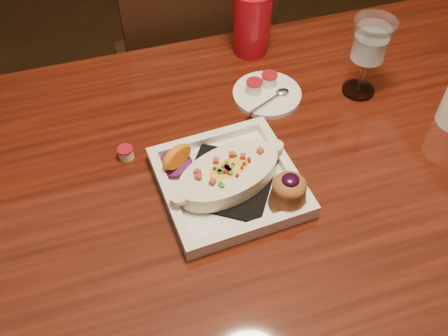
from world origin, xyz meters
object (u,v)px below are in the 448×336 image
object	(u,v)px
saucer	(266,92)
chair_far	(194,72)
red_tumbler	(252,22)
goblet	(370,44)
table	(271,199)
plate	(235,179)

from	to	relation	value
saucer	chair_far	bearing A→B (deg)	97.57
saucer	red_tumbler	xyz separation A→B (m)	(0.02, 0.16, 0.07)
goblet	red_tumbler	distance (m)	0.28
table	red_tumbler	world-z (taller)	red_tumbler
table	saucer	world-z (taller)	saucer
goblet	red_tumbler	bearing A→B (deg)	130.13
goblet	plate	bearing A→B (deg)	-152.54
goblet	table	bearing A→B (deg)	-148.86
table	red_tumbler	size ratio (longest dim) A/B	9.59
plate	red_tumbler	bearing A→B (deg)	62.88
chair_far	goblet	size ratio (longest dim) A/B	5.25
goblet	saucer	size ratio (longest dim) A/B	1.19
chair_far	saucer	bearing A→B (deg)	97.57
saucer	red_tumbler	size ratio (longest dim) A/B	0.95
chair_far	saucer	xyz separation A→B (m)	(0.06, -0.43, 0.25)
red_tumbler	chair_far	bearing A→B (deg)	106.80
chair_far	saucer	world-z (taller)	chair_far
plate	saucer	bearing A→B (deg)	53.41
chair_far	red_tumbler	bearing A→B (deg)	106.80
table	goblet	size ratio (longest dim) A/B	8.47
red_tumbler	plate	bearing A→B (deg)	-113.31
chair_far	red_tumbler	size ratio (longest dim) A/B	5.95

